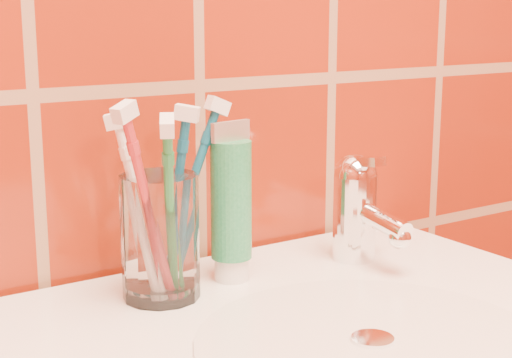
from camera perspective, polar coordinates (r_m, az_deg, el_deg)
glass_tumbler at (r=0.76m, az=-6.99°, el=-4.21°), size 0.09×0.09×0.12m
toothpaste_tube at (r=0.79m, az=-1.82°, el=-2.05°), size 0.05×0.04×0.17m
faucet at (r=0.87m, az=7.40°, el=-1.83°), size 0.05×0.11×0.12m
toothbrush_0 at (r=0.72m, az=-6.29°, el=-2.52°), size 0.11×0.14×0.20m
toothbrush_1 at (r=0.77m, az=-5.03°, el=-1.29°), size 0.11×0.10×0.19m
toothbrush_2 at (r=0.75m, az=-5.89°, el=-1.73°), size 0.08×0.08×0.20m
toothbrush_3 at (r=0.72m, az=-7.82°, el=-2.10°), size 0.13×0.11×0.21m
toothbrush_4 at (r=0.74m, az=-8.45°, el=-2.24°), size 0.10×0.09×0.19m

